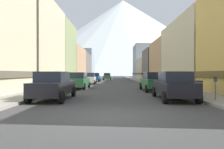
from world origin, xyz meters
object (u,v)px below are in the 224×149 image
object	(u,v)px
car_driving_0	(107,76)
potted_plant_1	(43,83)
pedestrian_0	(166,80)
potted_plant_0	(57,81)
car_right_0	(174,86)
trash_bin_right	(199,87)
car_left_2	(89,78)
parking_meter_near	(215,85)
car_left_3	(95,77)
car_right_1	(153,81)
pedestrian_1	(63,79)
car_left_0	(54,86)
streetlamp_right	(149,58)
car_left_1	(78,81)

from	to	relation	value
car_driving_0	potted_plant_1	distance (m)	31.45
pedestrian_0	potted_plant_0	bearing A→B (deg)	176.11
car_right_0	trash_bin_right	world-z (taller)	car_right_0
car_right_0	potted_plant_1	xyz separation A→B (m)	(-10.80, 6.80, -0.23)
car_left_2	parking_meter_near	world-z (taller)	car_left_2
car_right_0	car_driving_0	distance (m)	38.17
car_left_3	car_right_1	size ratio (longest dim) A/B	1.00
car_right_0	pedestrian_1	xyz separation A→B (m)	(-10.05, 11.47, 0.05)
car_right_0	car_right_1	xyz separation A→B (m)	(0.00, 6.23, 0.00)
car_left_3	trash_bin_right	world-z (taller)	car_left_3
car_right_0	potted_plant_0	xyz separation A→B (m)	(-10.80, 11.63, -0.15)
car_right_1	trash_bin_right	size ratio (longest dim) A/B	4.51
parking_meter_near	car_driving_0	bearing A→B (deg)	100.66
trash_bin_right	car_left_0	bearing A→B (deg)	-167.61
streetlamp_right	potted_plant_0	bearing A→B (deg)	-156.09
car_right_1	car_driving_0	bearing A→B (deg)	99.71
trash_bin_right	pedestrian_0	size ratio (longest dim) A/B	0.58
potted_plant_0	pedestrian_0	distance (m)	13.28
car_left_0	car_left_2	size ratio (longest dim) A/B	0.99
parking_meter_near	potted_plant_0	bearing A→B (deg)	134.64
potted_plant_1	parking_meter_near	bearing A→B (deg)	-32.37
pedestrian_1	potted_plant_1	bearing A→B (deg)	-99.13
car_driving_0	car_left_1	bearing A→B (deg)	-94.31
streetlamp_right	car_right_0	bearing A→B (deg)	-95.19
car_left_3	car_right_0	size ratio (longest dim) A/B	0.99
car_right_1	pedestrian_1	bearing A→B (deg)	152.46
trash_bin_right	potted_plant_0	size ratio (longest dim) A/B	0.97
pedestrian_0	car_left_2	bearing A→B (deg)	144.14
car_right_1	streetlamp_right	bearing A→B (deg)	81.89
car_right_1	potted_plant_1	distance (m)	10.82
parking_meter_near	car_left_2	bearing A→B (deg)	116.36
car_left_0	car_right_1	world-z (taller)	same
car_left_3	pedestrian_1	distance (m)	16.19
car_left_0	car_left_3	size ratio (longest dim) A/B	1.00
car_right_0	car_left_3	bearing A→B (deg)	105.46
car_driving_0	pedestrian_0	world-z (taller)	pedestrian_0
car_left_3	car_right_0	bearing A→B (deg)	-74.54
car_left_2	parking_meter_near	distance (m)	21.51
car_right_0	potted_plant_1	size ratio (longest dim) A/B	4.56
parking_meter_near	pedestrian_1	distance (m)	17.51
car_left_1	car_left_3	world-z (taller)	same
car_left_0	potted_plant_1	distance (m)	7.54
streetlamp_right	trash_bin_right	bearing A→B (deg)	-86.16
car_left_0	pedestrian_1	distance (m)	11.75
car_left_3	pedestrian_0	bearing A→B (deg)	-59.02
car_right_0	pedestrian_0	xyz separation A→B (m)	(2.45, 10.73, 0.03)
car_driving_0	pedestrian_1	distance (m)	26.72
parking_meter_near	trash_bin_right	world-z (taller)	parking_meter_near
car_left_2	pedestrian_0	bearing A→B (deg)	-35.86
car_right_1	pedestrian_0	distance (m)	5.13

